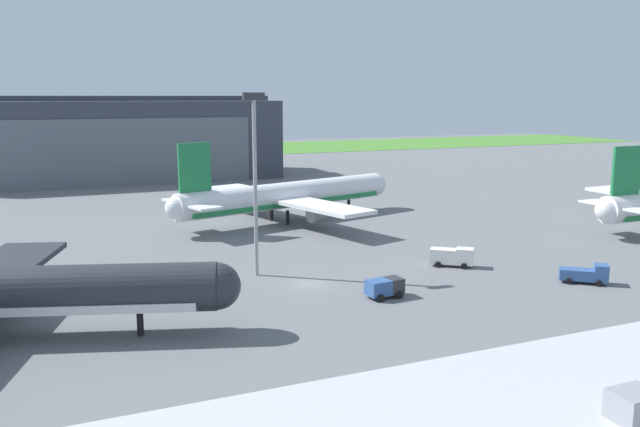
# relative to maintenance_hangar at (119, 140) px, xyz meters

# --- Properties ---
(ground_plane) EXTENTS (440.00, 440.00, 0.00)m
(ground_plane) POSITION_rel_maintenance_hangar_xyz_m (8.28, -102.01, -9.55)
(ground_plane) COLOR slate
(grass_field_strip) EXTENTS (440.00, 56.00, 0.08)m
(grass_field_strip) POSITION_rel_maintenance_hangar_xyz_m (8.28, 76.41, -9.51)
(grass_field_strip) COLOR #498430
(grass_field_strip) RESTS_ON ground_plane
(maintenance_hangar) EXTENTS (73.86, 29.74, 20.02)m
(maintenance_hangar) POSITION_rel_maintenance_hangar_xyz_m (0.00, 0.00, 0.00)
(maintenance_hangar) COLOR #383D47
(maintenance_hangar) RESTS_ON ground_plane
(airliner_far_right) EXTENTS (41.06, 36.97, 13.42)m
(airliner_far_right) POSITION_rel_maintenance_hangar_xyz_m (18.50, -67.83, -5.41)
(airliner_far_right) COLOR white
(airliner_far_right) RESTS_ON ground_plane
(fuel_bowser) EXTENTS (3.85, 2.54, 1.91)m
(fuel_bowser) POSITION_rel_maintenance_hangar_xyz_m (13.58, -109.41, -8.45)
(fuel_bowser) COLOR #2D2D33
(fuel_bowser) RESTS_ON ground_plane
(stair_truck) EXTENTS (5.03, 4.46, 2.27)m
(stair_truck) POSITION_rel_maintenance_hangar_xyz_m (26.79, -101.88, -8.32)
(stair_truck) COLOR white
(stair_truck) RESTS_ON ground_plane
(pushback_tractor) EXTENTS (4.93, 4.51, 2.17)m
(pushback_tractor) POSITION_rel_maintenance_hangar_xyz_m (36.03, -113.44, -8.52)
(pushback_tractor) COLOR #335693
(pushback_tractor) RESTS_ON ground_plane
(apron_light_mast) EXTENTS (2.40, 0.50, 20.33)m
(apron_light_mast) POSITION_rel_maintenance_hangar_xyz_m (4.26, -96.45, 2.28)
(apron_light_mast) COLOR #99999E
(apron_light_mast) RESTS_ON ground_plane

